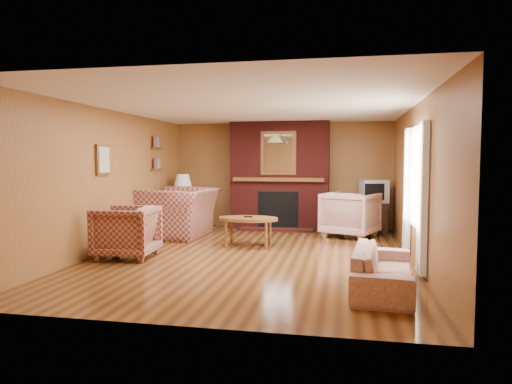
% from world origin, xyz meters
% --- Properties ---
extents(floor, '(6.50, 6.50, 0.00)m').
position_xyz_m(floor, '(0.00, 0.00, 0.00)').
color(floor, '#46260F').
rests_on(floor, ground).
extents(ceiling, '(6.50, 6.50, 0.00)m').
position_xyz_m(ceiling, '(0.00, 0.00, 2.40)').
color(ceiling, white).
rests_on(ceiling, wall_back).
extents(wall_back, '(6.50, 0.00, 6.50)m').
position_xyz_m(wall_back, '(0.00, 3.25, 1.20)').
color(wall_back, '#9C6630').
rests_on(wall_back, floor).
extents(wall_front, '(6.50, 0.00, 6.50)m').
position_xyz_m(wall_front, '(0.00, -3.25, 1.20)').
color(wall_front, '#9C6630').
rests_on(wall_front, floor).
extents(wall_left, '(0.00, 6.50, 6.50)m').
position_xyz_m(wall_left, '(-2.50, 0.00, 1.20)').
color(wall_left, '#9C6630').
rests_on(wall_left, floor).
extents(wall_right, '(0.00, 6.50, 6.50)m').
position_xyz_m(wall_right, '(2.50, 0.00, 1.20)').
color(wall_right, '#9C6630').
rests_on(wall_right, floor).
extents(fireplace, '(2.20, 0.82, 2.40)m').
position_xyz_m(fireplace, '(0.00, 2.98, 1.18)').
color(fireplace, '#48130F').
rests_on(fireplace, floor).
extents(window_right, '(0.10, 1.85, 2.00)m').
position_xyz_m(window_right, '(2.45, -0.20, 1.13)').
color(window_right, beige).
rests_on(window_right, wall_right).
extents(bookshelf, '(0.09, 0.55, 0.71)m').
position_xyz_m(bookshelf, '(-2.44, 1.90, 1.67)').
color(bookshelf, brown).
rests_on(bookshelf, wall_left).
extents(botanical_print, '(0.05, 0.40, 0.50)m').
position_xyz_m(botanical_print, '(-2.47, -0.30, 1.55)').
color(botanical_print, brown).
rests_on(botanical_print, wall_left).
extents(pendant_light, '(0.36, 0.36, 0.48)m').
position_xyz_m(pendant_light, '(0.00, 2.30, 2.00)').
color(pendant_light, black).
rests_on(pendant_light, ceiling).
extents(plaid_loveseat, '(1.35, 1.53, 0.97)m').
position_xyz_m(plaid_loveseat, '(-1.85, 1.55, 0.49)').
color(plaid_loveseat, maroon).
rests_on(plaid_loveseat, floor).
extents(plaid_armchair, '(0.97, 0.95, 0.82)m').
position_xyz_m(plaid_armchair, '(-1.95, -0.55, 0.41)').
color(plaid_armchair, maroon).
rests_on(plaid_armchair, floor).
extents(floral_sofa, '(0.83, 1.77, 0.50)m').
position_xyz_m(floral_sofa, '(1.90, -1.63, 0.25)').
color(floral_sofa, beige).
rests_on(floral_sofa, floor).
extents(floral_armchair, '(1.28, 1.30, 0.91)m').
position_xyz_m(floral_armchair, '(1.56, 2.14, 0.45)').
color(floral_armchair, beige).
rests_on(floral_armchair, floor).
extents(coffee_table, '(1.07, 0.66, 0.55)m').
position_xyz_m(coffee_table, '(-0.24, 0.73, 0.47)').
color(coffee_table, brown).
rests_on(coffee_table, floor).
extents(side_table, '(0.44, 0.44, 0.56)m').
position_xyz_m(side_table, '(-2.10, 2.45, 0.28)').
color(side_table, brown).
rests_on(side_table, floor).
extents(table_lamp, '(0.41, 0.41, 0.67)m').
position_xyz_m(table_lamp, '(-2.10, 2.45, 0.93)').
color(table_lamp, silver).
rests_on(table_lamp, side_table).
extents(tv_stand, '(0.63, 0.58, 0.65)m').
position_xyz_m(tv_stand, '(2.05, 2.80, 0.32)').
color(tv_stand, black).
rests_on(tv_stand, floor).
extents(crt_tv, '(0.61, 0.61, 0.48)m').
position_xyz_m(crt_tv, '(2.05, 2.79, 0.89)').
color(crt_tv, '#9FA2A7').
rests_on(crt_tv, tv_stand).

